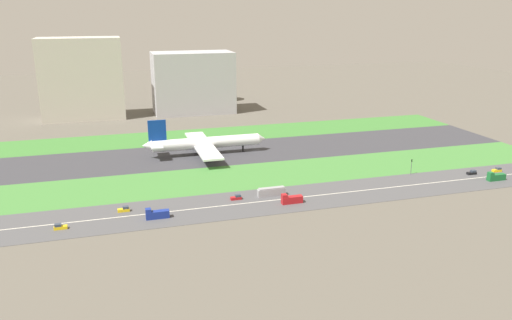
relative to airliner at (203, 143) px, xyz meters
name	(u,v)px	position (x,y,z in m)	size (l,w,h in m)	color
ground_plane	(256,150)	(28.34, 0.00, -6.23)	(800.00, 800.00, 0.00)	#5B564C
runway	(256,150)	(28.34, 0.00, -6.18)	(280.00, 46.00, 0.10)	#38383D
grass_median_north	(237,133)	(28.34, 41.00, -6.18)	(280.00, 36.00, 0.10)	#3D7A33
grass_median_south	(281,173)	(28.34, -41.00, -6.18)	(280.00, 36.00, 0.10)	#427F38
highway	(307,197)	(28.34, -73.00, -6.18)	(280.00, 28.00, 0.10)	#4C4C4F
highway_centerline	(307,197)	(28.34, -73.00, -6.13)	(266.00, 0.50, 0.01)	silver
airliner	(203,143)	(0.00, 0.00, 0.00)	(65.00, 56.00, 19.70)	white
car_1	(236,197)	(0.17, -68.00, -5.31)	(4.40, 1.80, 2.00)	#B2191E
car_3	(60,227)	(-65.22, -78.00, -5.31)	(4.40, 1.80, 2.00)	yellow
car_2	(472,173)	(111.90, -68.00, -5.31)	(4.40, 1.80, 2.00)	black
truck_1	(496,177)	(116.20, -78.00, -4.56)	(8.40, 2.50, 4.00)	#19662D
bus_0	(271,192)	(14.81, -68.00, -4.41)	(11.60, 2.50, 3.50)	#99999E
car_4	(497,170)	(125.87, -68.00, -5.31)	(4.40, 1.80, 2.00)	yellow
truck_2	(291,199)	(19.70, -78.00, -4.56)	(8.40, 2.50, 4.00)	#B2191E
car_0	(124,209)	(-43.29, -68.00, -5.31)	(4.40, 1.80, 2.00)	yellow
truck_0	(157,214)	(-32.21, -78.00, -4.56)	(8.40, 2.50, 4.00)	navy
traffic_light	(411,166)	(84.88, -60.01, -1.94)	(0.36, 0.50, 7.20)	#4C4C51
terminal_building	(82,79)	(-61.66, 114.00, 21.31)	(54.06, 26.28, 55.08)	beige
hangar_building	(193,83)	(14.78, 114.00, 15.67)	(57.33, 30.46, 43.80)	#B2B2B7
fuel_tank_west	(194,92)	(22.64, 159.00, 1.67)	(17.45, 17.45, 15.81)	silver
fuel_tank_centre	(225,93)	(49.07, 159.00, 0.03)	(19.13, 19.13, 12.53)	silver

